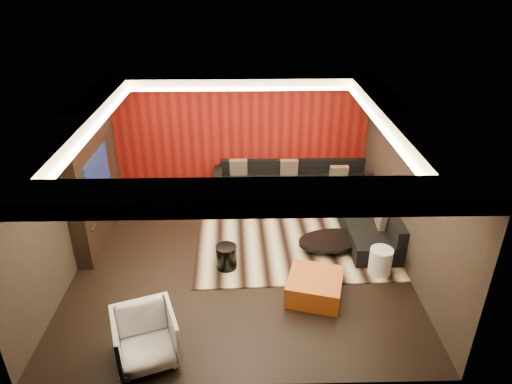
{
  "coord_description": "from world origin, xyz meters",
  "views": [
    {
      "loc": [
        0.11,
        -7.24,
        5.1
      ],
      "look_at": [
        0.3,
        0.6,
        1.05
      ],
      "focal_mm": 32.0,
      "sensor_mm": 36.0,
      "label": 1
    }
  ],
  "objects_px": {
    "drum_stool": "(226,257)",
    "white_side_table": "(380,261)",
    "orange_ottoman": "(315,287)",
    "armchair": "(145,337)",
    "coffee_table": "(331,244)",
    "sectional_sofa": "(318,197)"
  },
  "relations": [
    {
      "from": "coffee_table",
      "to": "white_side_table",
      "type": "xyz_separation_m",
      "value": [
        0.74,
        -0.77,
        0.12
      ]
    },
    {
      "from": "coffee_table",
      "to": "drum_stool",
      "type": "relative_size",
      "value": 2.93
    },
    {
      "from": "sectional_sofa",
      "to": "armchair",
      "type": "bearing_deg",
      "value": -124.93
    },
    {
      "from": "white_side_table",
      "to": "orange_ottoman",
      "type": "height_order",
      "value": "white_side_table"
    },
    {
      "from": "coffee_table",
      "to": "orange_ottoman",
      "type": "height_order",
      "value": "orange_ottoman"
    },
    {
      "from": "orange_ottoman",
      "to": "sectional_sofa",
      "type": "xyz_separation_m",
      "value": [
        0.49,
        3.09,
        0.07
      ]
    },
    {
      "from": "armchair",
      "to": "white_side_table",
      "type": "bearing_deg",
      "value": 6.78
    },
    {
      "from": "armchair",
      "to": "sectional_sofa",
      "type": "height_order",
      "value": "armchair"
    },
    {
      "from": "orange_ottoman",
      "to": "white_side_table",
      "type": "bearing_deg",
      "value": 25.33
    },
    {
      "from": "orange_ottoman",
      "to": "coffee_table",
      "type": "bearing_deg",
      "value": 69.27
    },
    {
      "from": "orange_ottoman",
      "to": "armchair",
      "type": "distance_m",
      "value": 2.86
    },
    {
      "from": "drum_stool",
      "to": "armchair",
      "type": "bearing_deg",
      "value": -116.57
    },
    {
      "from": "drum_stool",
      "to": "white_side_table",
      "type": "bearing_deg",
      "value": -4.59
    },
    {
      "from": "white_side_table",
      "to": "sectional_sofa",
      "type": "relative_size",
      "value": 0.14
    },
    {
      "from": "drum_stool",
      "to": "orange_ottoman",
      "type": "xyz_separation_m",
      "value": [
        1.5,
        -0.82,
        -0.05
      ]
    },
    {
      "from": "coffee_table",
      "to": "drum_stool",
      "type": "height_order",
      "value": "drum_stool"
    },
    {
      "from": "coffee_table",
      "to": "sectional_sofa",
      "type": "distance_m",
      "value": 1.73
    },
    {
      "from": "drum_stool",
      "to": "white_side_table",
      "type": "height_order",
      "value": "white_side_table"
    },
    {
      "from": "coffee_table",
      "to": "white_side_table",
      "type": "relative_size",
      "value": 2.59
    },
    {
      "from": "coffee_table",
      "to": "orange_ottoman",
      "type": "distance_m",
      "value": 1.46
    },
    {
      "from": "orange_ottoman",
      "to": "sectional_sofa",
      "type": "height_order",
      "value": "sectional_sofa"
    },
    {
      "from": "white_side_table",
      "to": "orange_ottoman",
      "type": "distance_m",
      "value": 1.4
    }
  ]
}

